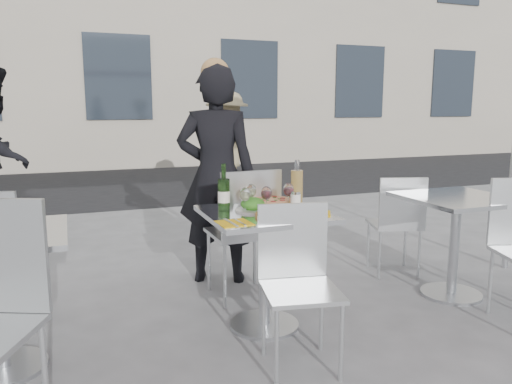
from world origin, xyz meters
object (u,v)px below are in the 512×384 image
object	(u,v)px
chair_far	(245,224)
wine_bottle	(224,193)
woman_diner	(216,176)
pedestrian_b	(227,147)
wineglass_red_b	(289,190)
pizza_far	(271,202)
pizza_near	(282,215)
napkin_right	(315,213)
wineglass_white_a	(245,195)
salad_plate	(253,205)
wineglass_white_b	(251,192)
chair_near	(297,271)
main_table	(265,245)
wineglass_red_a	(266,194)
carafe	(297,186)
sugar_shaker	(295,200)
side_table_right	(456,225)
napkin_left	(234,223)
side_chair_rfar	(398,218)

from	to	relation	value
chair_far	wine_bottle	bearing A→B (deg)	50.64
woman_diner	pedestrian_b	world-z (taller)	woman_diner
wineglass_red_b	pizza_far	bearing A→B (deg)	116.75
pizza_near	napkin_right	xyz separation A→B (m)	(0.22, 0.00, -0.01)
wineglass_white_a	napkin_right	distance (m)	0.44
wine_bottle	napkin_right	size ratio (longest dim) A/B	1.21
salad_plate	wineglass_white_b	xyz separation A→B (m)	(0.02, 0.08, 0.07)
woman_diner	pizza_far	xyz separation A→B (m)	(0.16, -0.73, -0.09)
chair_near	pedestrian_b	size ratio (longest dim) A/B	0.54
wineglass_white_b	main_table	bearing A→B (deg)	-72.29
chair_far	wineglass_red_a	xyz separation A→B (m)	(-0.02, -0.44, 0.29)
chair_near	wine_bottle	distance (m)	0.71
pizza_far	wineglass_red_a	bearing A→B (deg)	-119.79
carafe	chair_far	bearing A→B (deg)	136.81
chair_far	pizza_near	xyz separation A→B (m)	(0.01, -0.61, 0.19)
pizza_near	wine_bottle	distance (m)	0.40
woman_diner	sugar_shaker	xyz separation A→B (m)	(0.26, -0.91, -0.05)
chair_near	pizza_near	size ratio (longest dim) A/B	2.75
woman_diner	wineglass_white_b	bearing A→B (deg)	111.23
pizza_far	wineglass_red_a	xyz separation A→B (m)	(-0.12, -0.20, 0.09)
main_table	pizza_near	bearing A→B (deg)	-73.56
chair_far	woman_diner	size ratio (longest dim) A/B	0.56
side_table_right	wineglass_red_a	size ratio (longest dim) A/B	4.76
pizza_near	napkin_left	size ratio (longest dim) A/B	1.57
pizza_near	pedestrian_b	bearing A→B (deg)	76.80
wineglass_white_a	carafe	bearing A→B (deg)	22.42
chair_far	chair_near	size ratio (longest dim) A/B	1.11
side_chair_rfar	salad_plate	world-z (taller)	side_chair_rfar
chair_near	side_chair_rfar	world-z (taller)	chair_near
salad_plate	sugar_shaker	bearing A→B (deg)	-2.08
wineglass_white_b	napkin_right	distance (m)	0.43
pizza_near	main_table	bearing A→B (deg)	106.44
carafe	salad_plate	bearing A→B (deg)	-158.48
carafe	main_table	bearing A→B (deg)	-147.73
wine_bottle	carafe	size ratio (longest dim) A/B	1.02
side_table_right	wineglass_white_b	size ratio (longest dim) A/B	4.76
salad_plate	pedestrian_b	bearing A→B (deg)	74.72
pedestrian_b	napkin_left	size ratio (longest dim) A/B	8.06
wineglass_white_b	napkin_right	size ratio (longest dim) A/B	0.65
wine_bottle	main_table	bearing A→B (deg)	-27.72
chair_far	woman_diner	bearing A→B (deg)	-84.02
chair_near	wine_bottle	bearing A→B (deg)	123.10
chair_far	side_chair_rfar	size ratio (longest dim) A/B	1.15
sugar_shaker	carafe	bearing A→B (deg)	62.12
napkin_right	side_table_right	bearing A→B (deg)	35.33
pedestrian_b	wineglass_white_a	bearing A→B (deg)	7.48
carafe	pizza_far	bearing A→B (deg)	173.82
pizza_near	carafe	xyz separation A→B (m)	(0.26, 0.35, 0.11)
pizza_near	wineglass_white_b	world-z (taller)	wineglass_white_b
pizza_near	napkin_right	bearing A→B (deg)	0.23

